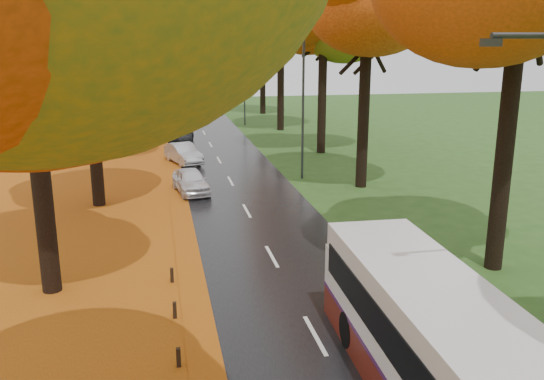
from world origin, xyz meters
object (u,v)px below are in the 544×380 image
object	(u,v)px
car_dark	(181,136)
bus	(446,357)
streetlamp_mid	(299,97)
car_silver	(184,153)
streetlamp_far	(242,75)
car_white	(191,181)

from	to	relation	value
car_dark	bus	bearing A→B (deg)	-74.41
streetlamp_mid	car_dark	world-z (taller)	streetlamp_mid
bus	car_silver	distance (m)	27.76
streetlamp_far	bus	bearing A→B (deg)	-92.96
streetlamp_mid	car_silver	size ratio (longest dim) A/B	2.06
streetlamp_far	bus	xyz separation A→B (m)	(-2.27, -43.93, -3.22)
streetlamp_mid	car_silver	xyz separation A→B (m)	(-6.30, 5.52, -4.03)
streetlamp_far	car_silver	xyz separation A→B (m)	(-6.30, -16.48, -4.03)
streetlamp_mid	car_silver	bearing A→B (deg)	138.75
streetlamp_mid	bus	xyz separation A→B (m)	(-2.27, -21.93, -3.22)
bus	car_white	xyz separation A→B (m)	(-4.03, 19.84, -0.82)
bus	car_dark	size ratio (longest dim) A/B	2.58
streetlamp_far	car_silver	bearing A→B (deg)	-110.91
bus	car_white	size ratio (longest dim) A/B	2.86
streetlamp_far	car_dark	distance (m)	11.57
bus	car_silver	size ratio (longest dim) A/B	2.73
bus	streetlamp_mid	bearing A→B (deg)	85.93
streetlamp_mid	streetlamp_far	size ratio (longest dim) A/B	1.00
bus	car_silver	xyz separation A→B (m)	(-4.03, 27.46, -0.81)
streetlamp_mid	car_white	world-z (taller)	streetlamp_mid
streetlamp_mid	car_dark	xyz separation A→B (m)	(-6.10, 13.05, -4.08)
car_white	car_silver	world-z (taller)	car_silver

